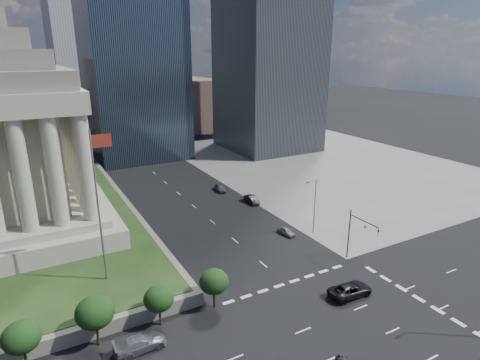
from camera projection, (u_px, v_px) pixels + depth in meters
ground at (129, 152)px, 127.03m from camera, size 500.00×500.00×0.00m
sidewalk_ne at (325, 163)px, 114.86m from camera, size 68.00×90.00×0.03m
flagpole at (99, 199)px, 49.64m from camera, size 2.52×0.24×20.00m
midrise_glass at (132, 53)px, 114.57m from camera, size 26.00×26.00×60.00m
building_filler_ne at (187, 104)px, 163.67m from camera, size 20.00×30.00×20.00m
building_filler_nw at (13, 103)px, 133.92m from camera, size 24.00×30.00×28.00m
traffic_signal_ne at (358, 231)px, 59.27m from camera, size 0.30×5.74×8.00m
street_lamp_north at (314, 203)px, 68.94m from camera, size 2.13×0.22×10.00m
pickup_truck at (350, 290)px, 52.41m from camera, size 3.08×6.22×1.69m
suv_grey at (140, 343)px, 42.88m from camera, size 5.77×2.54×1.65m
parked_sedan_near at (286, 231)px, 69.97m from camera, size 3.77×1.90×1.23m
parked_sedan_mid at (252, 199)px, 84.58m from camera, size 1.82×4.66×1.51m
parked_sedan_far at (220, 188)px, 91.71m from camera, size 2.45×4.70×1.53m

